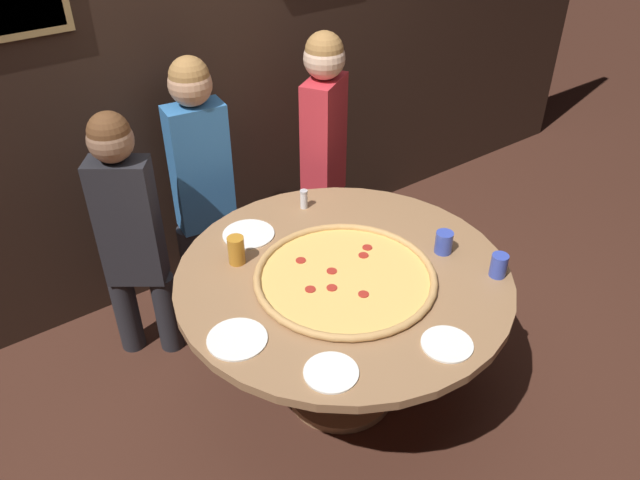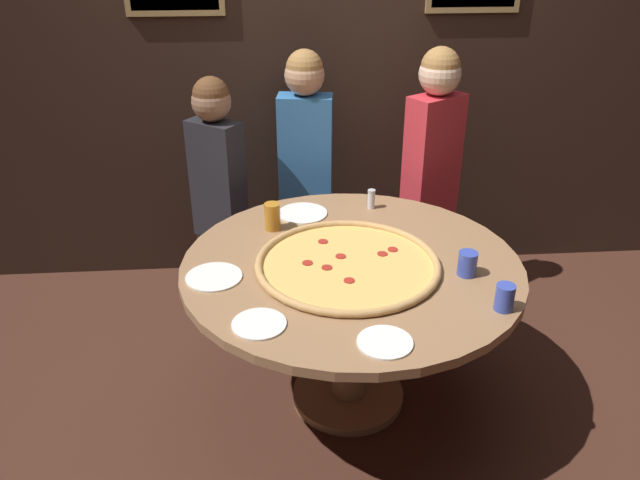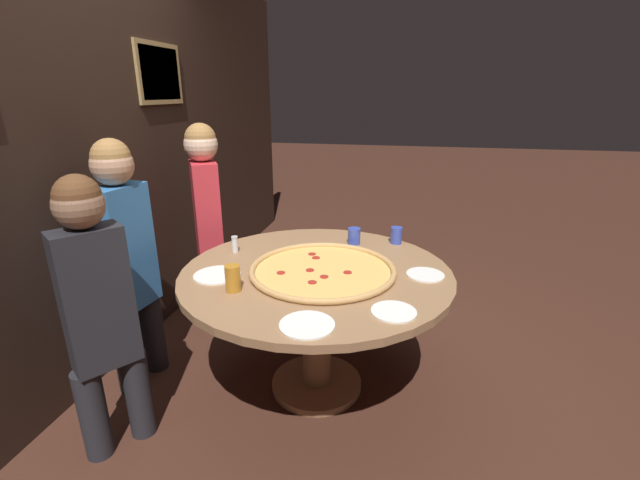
{
  "view_description": "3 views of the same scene",
  "coord_description": "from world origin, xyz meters",
  "px_view_note": "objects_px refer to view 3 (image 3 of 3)",
  "views": [
    {
      "loc": [
        -1.3,
        -1.62,
        2.38
      ],
      "look_at": [
        -0.08,
        0.07,
        0.9
      ],
      "focal_mm": 35.0,
      "sensor_mm": 36.0,
      "label": 1
    },
    {
      "loc": [
        -0.31,
        -2.25,
        2.04
      ],
      "look_at": [
        -0.13,
        0.06,
        0.81
      ],
      "focal_mm": 35.0,
      "sensor_mm": 36.0,
      "label": 2
    },
    {
      "loc": [
        -2.04,
        -0.45,
        1.63
      ],
      "look_at": [
        0.08,
        -0.0,
        0.88
      ],
      "focal_mm": 24.0,
      "sensor_mm": 36.0,
      "label": 3
    }
  ],
  "objects_px": {
    "drink_cup_by_shaker": "(233,278)",
    "white_plate_near_front": "(217,275)",
    "dining_table": "(316,295)",
    "drink_cup_near_right": "(354,236)",
    "white_plate_beside_cup": "(394,312)",
    "condiment_shaker": "(235,244)",
    "white_plate_right_side": "(307,325)",
    "diner_far_left": "(98,305)",
    "diner_far_right": "(126,253)",
    "drink_cup_near_left": "(396,235)",
    "white_plate_left_side": "(425,275)",
    "diner_centre_back": "(207,217)",
    "giant_pizza": "(323,270)"
  },
  "relations": [
    {
      "from": "drink_cup_by_shaker",
      "to": "white_plate_near_front",
      "type": "xyz_separation_m",
      "value": [
        0.15,
        0.15,
        -0.06
      ]
    },
    {
      "from": "dining_table",
      "to": "drink_cup_near_right",
      "type": "distance_m",
      "value": 0.51
    },
    {
      "from": "white_plate_near_front",
      "to": "white_plate_beside_cup",
      "type": "bearing_deg",
      "value": -102.6
    },
    {
      "from": "dining_table",
      "to": "condiment_shaker",
      "type": "xyz_separation_m",
      "value": [
        0.16,
        0.52,
        0.2
      ]
    },
    {
      "from": "white_plate_right_side",
      "to": "diner_far_left",
      "type": "height_order",
      "value": "diner_far_left"
    },
    {
      "from": "diner_far_left",
      "to": "diner_far_right",
      "type": "bearing_deg",
      "value": -122.29
    },
    {
      "from": "white_plate_beside_cup",
      "to": "white_plate_right_side",
      "type": "bearing_deg",
      "value": 118.55
    },
    {
      "from": "drink_cup_near_left",
      "to": "diner_far_right",
      "type": "relative_size",
      "value": 0.07
    },
    {
      "from": "drink_cup_near_right",
      "to": "condiment_shaker",
      "type": "distance_m",
      "value": 0.72
    },
    {
      "from": "drink_cup_near_left",
      "to": "drink_cup_near_right",
      "type": "distance_m",
      "value": 0.26
    },
    {
      "from": "white_plate_left_side",
      "to": "diner_centre_back",
      "type": "bearing_deg",
      "value": 70.89
    },
    {
      "from": "white_plate_near_front",
      "to": "diner_far_left",
      "type": "height_order",
      "value": "diner_far_left"
    },
    {
      "from": "white_plate_left_side",
      "to": "white_plate_right_side",
      "type": "xyz_separation_m",
      "value": [
        -0.61,
        0.48,
        0.0
      ]
    },
    {
      "from": "diner_far_left",
      "to": "white_plate_left_side",
      "type": "bearing_deg",
      "value": 151.02
    },
    {
      "from": "white_plate_beside_cup",
      "to": "drink_cup_near_left",
      "type": "bearing_deg",
      "value": 1.91
    },
    {
      "from": "white_plate_left_side",
      "to": "white_plate_right_side",
      "type": "height_order",
      "value": "same"
    },
    {
      "from": "condiment_shaker",
      "to": "dining_table",
      "type": "bearing_deg",
      "value": -107.09
    },
    {
      "from": "dining_table",
      "to": "diner_centre_back",
      "type": "height_order",
      "value": "diner_centre_back"
    },
    {
      "from": "condiment_shaker",
      "to": "diner_far_right",
      "type": "relative_size",
      "value": 0.07
    },
    {
      "from": "giant_pizza",
      "to": "drink_cup_by_shaker",
      "type": "distance_m",
      "value": 0.48
    },
    {
      "from": "drink_cup_near_right",
      "to": "white_plate_beside_cup",
      "type": "xyz_separation_m",
      "value": [
        -0.83,
        -0.28,
        -0.05
      ]
    },
    {
      "from": "white_plate_beside_cup",
      "to": "diner_centre_back",
      "type": "bearing_deg",
      "value": 54.59
    },
    {
      "from": "drink_cup_by_shaker",
      "to": "diner_far_right",
      "type": "distance_m",
      "value": 0.73
    },
    {
      "from": "white_plate_near_front",
      "to": "white_plate_right_side",
      "type": "height_order",
      "value": "same"
    },
    {
      "from": "giant_pizza",
      "to": "drink_cup_near_right",
      "type": "distance_m",
      "value": 0.48
    },
    {
      "from": "white_plate_beside_cup",
      "to": "diner_centre_back",
      "type": "distance_m",
      "value": 1.61
    },
    {
      "from": "giant_pizza",
      "to": "condiment_shaker",
      "type": "bearing_deg",
      "value": 72.04
    },
    {
      "from": "condiment_shaker",
      "to": "diner_centre_back",
      "type": "bearing_deg",
      "value": 42.97
    },
    {
      "from": "drink_cup_by_shaker",
      "to": "condiment_shaker",
      "type": "bearing_deg",
      "value": 21.74
    },
    {
      "from": "white_plate_left_side",
      "to": "diner_far_right",
      "type": "distance_m",
      "value": 1.61
    },
    {
      "from": "giant_pizza",
      "to": "diner_far_right",
      "type": "distance_m",
      "value": 1.08
    },
    {
      "from": "drink_cup_by_shaker",
      "to": "white_plate_near_front",
      "type": "relative_size",
      "value": 0.53
    },
    {
      "from": "white_plate_left_side",
      "to": "diner_centre_back",
      "type": "height_order",
      "value": "diner_centre_back"
    },
    {
      "from": "drink_cup_near_right",
      "to": "white_plate_near_front",
      "type": "relative_size",
      "value": 0.42
    },
    {
      "from": "white_plate_near_front",
      "to": "drink_cup_by_shaker",
      "type": "bearing_deg",
      "value": -133.95
    },
    {
      "from": "drink_cup_near_left",
      "to": "white_plate_near_front",
      "type": "relative_size",
      "value": 0.43
    },
    {
      "from": "drink_cup_near_right",
      "to": "dining_table",
      "type": "bearing_deg",
      "value": 162.8
    },
    {
      "from": "drink_cup_near_left",
      "to": "condiment_shaker",
      "type": "height_order",
      "value": "drink_cup_near_left"
    },
    {
      "from": "white_plate_beside_cup",
      "to": "diner_centre_back",
      "type": "relative_size",
      "value": 0.14
    },
    {
      "from": "white_plate_near_front",
      "to": "diner_centre_back",
      "type": "xyz_separation_m",
      "value": [
        0.73,
        0.4,
        0.08
      ]
    },
    {
      "from": "white_plate_left_side",
      "to": "condiment_shaker",
      "type": "height_order",
      "value": "condiment_shaker"
    },
    {
      "from": "giant_pizza",
      "to": "diner_centre_back",
      "type": "bearing_deg",
      "value": 58.37
    },
    {
      "from": "giant_pizza",
      "to": "white_plate_near_front",
      "type": "bearing_deg",
      "value": 107.01
    },
    {
      "from": "condiment_shaker",
      "to": "diner_far_right",
      "type": "bearing_deg",
      "value": 120.33
    },
    {
      "from": "drink_cup_near_left",
      "to": "diner_far_left",
      "type": "distance_m",
      "value": 1.67
    },
    {
      "from": "drink_cup_near_right",
      "to": "condiment_shaker",
      "type": "bearing_deg",
      "value": 113.51
    },
    {
      "from": "drink_cup_near_left",
      "to": "drink_cup_near_right",
      "type": "height_order",
      "value": "drink_cup_near_left"
    },
    {
      "from": "diner_far_left",
      "to": "dining_table",
      "type": "bearing_deg",
      "value": 161.98
    },
    {
      "from": "drink_cup_near_right",
      "to": "white_plate_right_side",
      "type": "relative_size",
      "value": 0.44
    },
    {
      "from": "white_plate_left_side",
      "to": "white_plate_near_front",
      "type": "relative_size",
      "value": 0.81
    }
  ]
}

